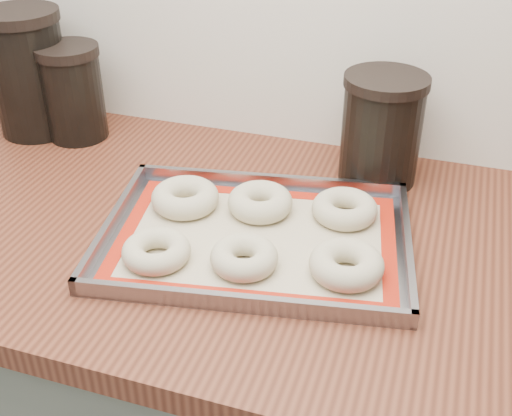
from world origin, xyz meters
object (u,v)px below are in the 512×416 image
(baking_tray, at_px, (256,237))
(bagel_back_mid, at_px, (260,202))
(canister_left, at_px, (29,72))
(bagel_front_right, at_px, (346,264))
(bagel_back_right, at_px, (345,209))
(bagel_front_left, at_px, (156,251))
(bagel_back_left, at_px, (185,197))
(canister_mid, at_px, (73,92))
(canister_right, at_px, (381,129))
(bagel_front_mid, at_px, (244,257))

(baking_tray, height_order, bagel_back_mid, bagel_back_mid)
(baking_tray, relative_size, canister_left, 2.10)
(bagel_front_right, bearing_deg, bagel_back_right, 102.42)
(bagel_front_left, height_order, bagel_back_left, bagel_back_left)
(bagel_back_mid, xyz_separation_m, canister_mid, (-0.43, 0.16, 0.07))
(bagel_back_mid, distance_m, canister_left, 0.56)
(baking_tray, relative_size, canister_mid, 2.77)
(bagel_back_left, xyz_separation_m, canister_left, (-0.41, 0.19, 0.10))
(bagel_back_left, relative_size, canister_left, 0.45)
(bagel_front_left, height_order, canister_mid, canister_mid)
(bagel_back_right, bearing_deg, canister_mid, 166.25)
(bagel_back_right, relative_size, canister_left, 0.43)
(bagel_front_left, relative_size, bagel_back_mid, 0.95)
(bagel_front_right, distance_m, bagel_back_left, 0.30)
(canister_right, bearing_deg, bagel_back_right, -100.06)
(bagel_back_mid, relative_size, canister_mid, 0.57)
(baking_tray, height_order, canister_right, canister_right)
(bagel_back_mid, bearing_deg, canister_right, 48.02)
(bagel_back_right, bearing_deg, bagel_back_mid, -169.42)
(bagel_back_mid, bearing_deg, bagel_front_left, -121.09)
(canister_left, distance_m, canister_right, 0.69)
(bagel_front_right, xyz_separation_m, canister_right, (-0.00, 0.30, 0.07))
(canister_left, bearing_deg, bagel_back_mid, -17.30)
(bagel_back_mid, height_order, canister_left, canister_left)
(bagel_front_mid, xyz_separation_m, canister_mid, (-0.45, 0.31, 0.07))
(bagel_front_left, relative_size, bagel_front_right, 0.94)
(bagel_back_right, xyz_separation_m, canister_right, (0.03, 0.15, 0.07))
(canister_left, height_order, canister_mid, canister_left)
(canister_left, xyz_separation_m, canister_right, (0.69, 0.01, -0.03))
(bagel_front_left, distance_m, bagel_back_right, 0.30)
(canister_mid, bearing_deg, bagel_back_mid, -20.66)
(bagel_front_left, xyz_separation_m, canister_left, (-0.42, 0.33, 0.10))
(bagel_back_left, xyz_separation_m, bagel_back_mid, (0.12, 0.02, 0.00))
(bagel_front_left, relative_size, canister_left, 0.41)
(bagel_front_right, xyz_separation_m, bagel_back_right, (-0.03, 0.14, -0.00))
(canister_mid, bearing_deg, bagel_front_mid, -34.15)
(canister_mid, bearing_deg, canister_left, 179.57)
(bagel_front_mid, bearing_deg, bagel_back_right, 57.26)
(baking_tray, bearing_deg, canister_left, 156.35)
(bagel_front_mid, bearing_deg, bagel_front_right, 10.84)
(bagel_back_right, height_order, canister_left, canister_left)
(bagel_back_right, bearing_deg, bagel_front_right, -77.58)
(bagel_back_right, height_order, canister_mid, canister_mid)
(baking_tray, xyz_separation_m, canister_left, (-0.54, 0.24, 0.12))
(baking_tray, bearing_deg, bagel_front_right, -16.88)
(bagel_front_left, height_order, canister_right, canister_right)
(bagel_front_left, distance_m, canister_right, 0.44)
(bagel_front_mid, distance_m, bagel_back_right, 0.20)
(bagel_front_right, relative_size, bagel_back_mid, 1.01)
(bagel_back_mid, bearing_deg, canister_mid, 159.34)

